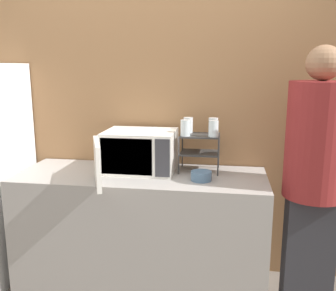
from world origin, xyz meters
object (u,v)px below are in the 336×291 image
glass_front_left (185,128)px  glass_back_right (213,126)px  person (315,170)px  glass_back_left (188,125)px  dish_rack (200,145)px  glass_front_right (213,129)px  microwave (138,151)px  bowl (201,176)px

glass_front_left → glass_back_right: 0.24m
glass_front_left → glass_back_right: same height
person → glass_back_left: bearing=160.0°
glass_front_left → person: 0.93m
dish_rack → glass_front_left: size_ratio=2.51×
glass_front_right → microwave: bearing=-178.9°
glass_back_left → glass_back_right: bearing=0.1°
glass_front_right → person: size_ratio=0.07×
glass_front_right → glass_back_left: (-0.20, 0.14, 0.00)m
microwave → bowl: bearing=-18.3°
dish_rack → glass_back_left: 0.18m
glass_back_left → glass_front_left: bearing=-92.7°
glass_front_right → bowl: (-0.07, -0.17, -0.31)m
glass_front_left → person: bearing=-11.6°
glass_front_left → glass_back_left: same height
glass_back_right → glass_back_left: (-0.19, -0.00, 0.00)m
glass_front_right → bowl: bearing=-112.4°
glass_front_right → glass_back_right: bearing=92.9°
glass_front_left → glass_back_left: bearing=87.3°
glass_back_left → person: person is taller
microwave → person: (1.24, -0.17, -0.04)m
glass_front_left → bowl: size_ratio=0.81×
glass_front_right → dish_rack: bearing=145.7°
glass_back_right → glass_front_right: same height
microwave → glass_front_left: glass_front_left is taller
dish_rack → glass_front_right: (0.10, -0.07, 0.14)m
microwave → bowl: microwave is taller
dish_rack → person: size_ratio=0.16×
bowl → person: 0.75m
glass_front_left → person: person is taller
glass_front_left → glass_back_right: bearing=34.8°
microwave → person: bearing=-7.8°
glass_back_right → bowl: size_ratio=0.81×
microwave → glass_front_right: (0.56, 0.01, 0.19)m
dish_rack → bowl: size_ratio=2.03×
dish_rack → bowl: dish_rack is taller
glass_back_right → dish_rack: bearing=-144.4°
glass_front_left → glass_back_left: size_ratio=1.00×
person → glass_back_right: bearing=155.0°
person → bowl: bearing=179.4°
glass_front_left → glass_front_right: size_ratio=1.00×
dish_rack → glass_front_left: glass_front_left is taller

